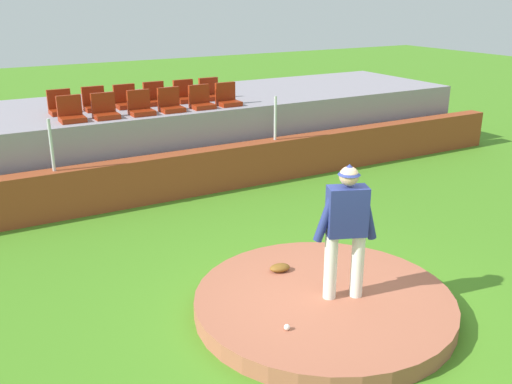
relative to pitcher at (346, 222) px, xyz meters
The scene contains 21 objects.
ground_plane 1.31m from the pitcher, 145.17° to the left, with size 60.00×60.00×0.00m, color #488620.
pitchers_mound 1.20m from the pitcher, 145.17° to the left, with size 3.45×3.45×0.24m, color #A85C43.
pitcher is the anchor object (origin of this frame).
baseball 1.51m from the pitcher, 163.63° to the right, with size 0.07×0.07×0.07m, color white.
fielding_glove 1.47m from the pitcher, 108.38° to the left, with size 0.30×0.20×0.11m, color brown.
brick_barrier 5.42m from the pitcher, 92.12° to the left, with size 17.95×0.40×0.93m, color #964021.
fence_post_left 5.93m from the pitcher, 115.43° to the left, with size 0.06×0.06×0.98m, color silver.
fence_post_right 5.80m from the pitcher, 67.49° to the left, with size 0.06×0.06×0.98m, color silver.
bleacher_platform 7.66m from the pitcher, 91.48° to the left, with size 16.60×3.72×1.61m, color gray.
stadium_chair_0 6.63m from the pitcher, 107.03° to the left, with size 0.48×0.44×0.50m.
stadium_chair_1 6.45m from the pitcher, 101.36° to the left, with size 0.48×0.44×0.50m.
stadium_chair_2 6.33m from the pitcher, 94.73° to the left, with size 0.48×0.44×0.50m.
stadium_chair_3 6.32m from the pitcher, 88.60° to the left, with size 0.48×0.44×0.50m.
stadium_chair_4 6.38m from the pitcher, 82.12° to the left, with size 0.48×0.44×0.50m.
stadium_chair_5 6.52m from the pitcher, 76.36° to the left, with size 0.48×0.44×0.50m.
stadium_chair_6 7.46m from the pitcher, 105.24° to the left, with size 0.48×0.44×0.50m.
stadium_chair_7 7.35m from the pitcher, 99.64° to the left, with size 0.48×0.44×0.50m.
stadium_chair_8 7.22m from the pitcher, 94.35° to the left, with size 0.48×0.44×0.50m.
stadium_chair_9 7.25m from the pitcher, 88.77° to the left, with size 0.48×0.44×0.50m.
stadium_chair_10 7.26m from the pitcher, 83.12° to the left, with size 0.48×0.44×0.50m.
stadium_chair_11 7.37m from the pitcher, 78.05° to the left, with size 0.48×0.44×0.50m.
Camera 1 is at (-4.12, -5.41, 4.04)m, focal length 40.31 mm.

